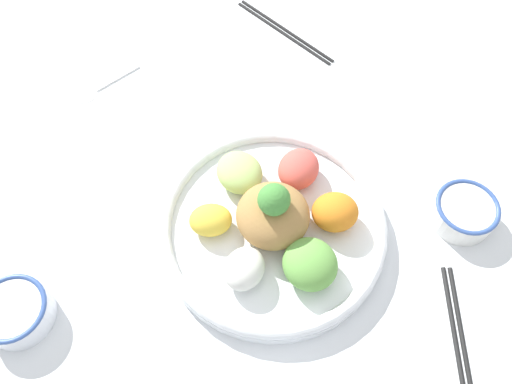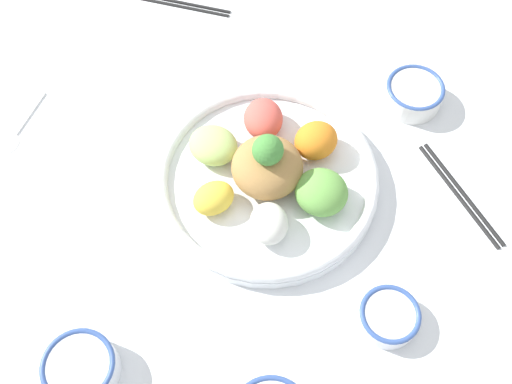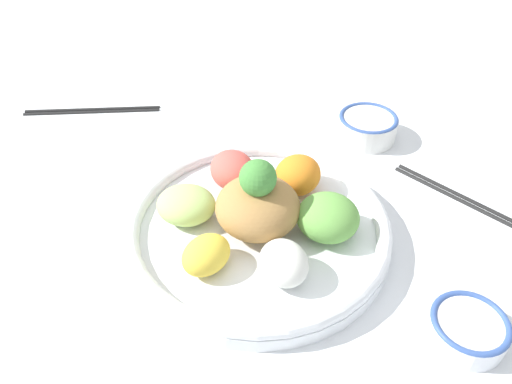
# 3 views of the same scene
# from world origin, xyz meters

# --- Properties ---
(ground_plane) EXTENTS (2.40, 2.40, 0.00)m
(ground_plane) POSITION_xyz_m (0.00, 0.00, 0.00)
(ground_plane) COLOR white
(salad_platter) EXTENTS (0.35, 0.35, 0.13)m
(salad_platter) POSITION_xyz_m (-0.00, 0.02, 0.03)
(salad_platter) COLOR white
(salad_platter) RESTS_ON ground_plane
(sauce_bowl_red) EXTENTS (0.09, 0.09, 0.03)m
(sauce_bowl_red) POSITION_xyz_m (0.27, 0.07, 0.02)
(sauce_bowl_red) COLOR white
(sauce_bowl_red) RESTS_ON ground_plane
(rice_bowl_blue) EXTENTS (0.10, 0.10, 0.04)m
(rice_bowl_blue) POSITION_xyz_m (-0.04, 0.31, 0.02)
(rice_bowl_blue) COLOR white
(rice_bowl_blue) RESTS_ON ground_plane
(rice_bowl_plain) EXTENTS (0.10, 0.10, 0.04)m
(rice_bowl_plain) POSITION_xyz_m (0.15, -0.33, 0.02)
(rice_bowl_plain) COLOR white
(rice_bowl_plain) RESTS_ON ground_plane
(chopsticks_pair_near) EXTENTS (0.17, 0.20, 0.01)m
(chopsticks_pair_near) POSITION_xyz_m (-0.44, 0.03, 0.00)
(chopsticks_pair_near) COLOR black
(chopsticks_pair_near) RESTS_ON ground_plane
(chopsticks_pair_far) EXTENTS (0.21, 0.02, 0.01)m
(chopsticks_pair_far) POSITION_xyz_m (0.15, 0.28, 0.00)
(chopsticks_pair_far) COLOR black
(chopsticks_pair_far) RESTS_ON ground_plane
(serving_spoon_main) EXTENTS (0.11, 0.12, 0.01)m
(serving_spoon_main) POSITION_xyz_m (-0.28, -0.31, 0.00)
(serving_spoon_main) COLOR white
(serving_spoon_main) RESTS_ON ground_plane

